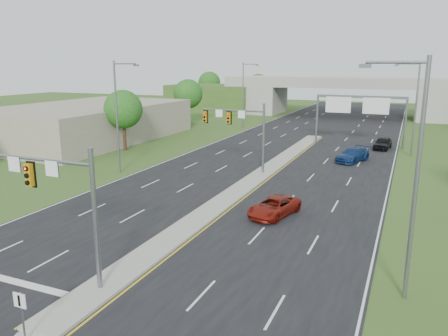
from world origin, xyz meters
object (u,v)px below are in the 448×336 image
signal_mast_far (242,126)px  car_far_b (353,155)px  car_far_c (383,143)px  keep_right_sign (21,309)px  sign_gantry (359,107)px  overpass (345,99)px  signal_mast_near (54,192)px  car_far_a (274,207)px

signal_mast_far → car_far_b: size_ratio=1.35×
car_far_c → keep_right_sign: bearing=-94.9°
signal_mast_far → car_far_c: signal_mast_far is taller
signal_mast_far → sign_gantry: signal_mast_far is taller
keep_right_sign → sign_gantry: size_ratio=0.19×
sign_gantry → overpass: overpass is taller
signal_mast_near → signal_mast_far: bearing=90.0°
sign_gantry → car_far_a: sign_gantry is taller
car_far_a → keep_right_sign: bearing=-90.0°
signal_mast_far → car_far_a: signal_mast_far is taller
signal_mast_far → keep_right_sign: signal_mast_far is taller
signal_mast_near → signal_mast_far: same height
overpass → car_far_a: (4.59, -66.41, -2.87)m
sign_gantry → keep_right_sign: bearing=-97.7°
car_far_c → overpass: bearing=112.3°
keep_right_sign → car_far_b: size_ratio=0.42×
car_far_b → car_far_c: size_ratio=1.15×
signal_mast_near → overpass: size_ratio=0.09×
signal_mast_far → overpass: size_ratio=0.09×
overpass → car_far_b: 46.22m
keep_right_sign → signal_mast_near: bearing=116.9°
keep_right_sign → car_far_c: keep_right_sign is taller
sign_gantry → signal_mast_near: bearing=-101.2°
keep_right_sign → overpass: overpass is taller
signal_mast_near → car_far_c: signal_mast_near is taller
car_far_b → car_far_c: bearing=94.0°
signal_mast_near → keep_right_sign: (2.26, -4.45, -3.21)m
overpass → signal_mast_far: bearing=-92.4°
signal_mast_near → keep_right_sign: size_ratio=3.18×
sign_gantry → car_far_c: size_ratio=2.57×
signal_mast_near → signal_mast_far: size_ratio=1.00×
car_far_c → car_far_b: bearing=-98.8°
sign_gantry → car_far_b: bearing=-85.8°
keep_right_sign → overpass: size_ratio=0.03×
signal_mast_near → overpass: overpass is taller
signal_mast_far → signal_mast_near: bearing=-90.0°
car_far_b → car_far_c: car_far_c is taller
keep_right_sign → sign_gantry: sign_gantry is taller
car_far_b → car_far_a: bearing=-78.1°
signal_mast_far → car_far_a: size_ratio=1.46×
sign_gantry → car_far_a: size_ratio=2.42×
signal_mast_near → keep_right_sign: signal_mast_near is taller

